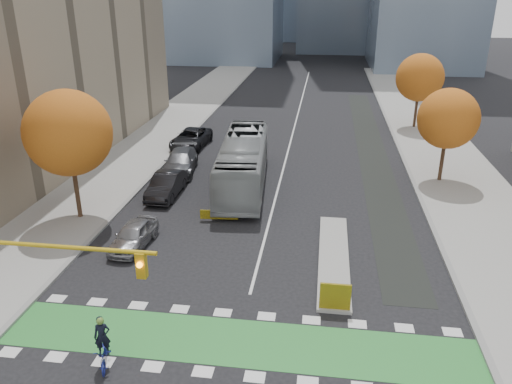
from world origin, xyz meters
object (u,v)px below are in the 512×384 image
(tree_east_far, at_px, (420,78))
(parked_car_c, at_px, (180,162))
(tree_east_near, at_px, (448,119))
(bus, at_px, (243,162))
(hazard_board, at_px, (335,296))
(parked_car_a, at_px, (133,235))
(parked_car_b, at_px, (166,185))
(traffic_signal_west, at_px, (14,269))
(cyclist, at_px, (104,349))
(parked_car_d, at_px, (191,138))
(tree_west, at_px, (68,133))

(tree_east_far, bearing_deg, parked_car_c, -141.08)
(tree_east_near, height_order, bus, tree_east_near)
(hazard_board, xyz_separation_m, parked_car_c, (-12.08, 17.19, 0.04))
(tree_east_far, distance_m, parked_car_c, 26.81)
(parked_car_a, xyz_separation_m, parked_car_b, (-0.43, 7.49, 0.11))
(traffic_signal_west, relative_size, parked_car_a, 2.04)
(hazard_board, distance_m, parked_car_b, 16.87)
(cyclist, height_order, parked_car_d, cyclist)
(tree_east_far, bearing_deg, parked_car_d, -155.38)
(tree_east_far, bearing_deg, traffic_signal_west, -117.95)
(tree_east_far, bearing_deg, parked_car_b, -133.02)
(tree_west, relative_size, cyclist, 3.80)
(cyclist, bearing_deg, tree_east_far, 46.38)
(cyclist, distance_m, parked_car_c, 22.12)
(traffic_signal_west, xyz_separation_m, parked_car_d, (-1.07, 28.66, -3.22))
(bus, relative_size, parked_car_c, 2.28)
(hazard_board, height_order, tree_west, tree_west)
(hazard_board, xyz_separation_m, tree_east_far, (8.50, 33.80, 4.44))
(parked_car_c, bearing_deg, parked_car_d, 90.73)
(tree_east_far, distance_m, cyclist, 42.47)
(cyclist, xyz_separation_m, bus, (2.24, 19.59, 1.11))
(parked_car_c, relative_size, parked_car_d, 0.98)
(tree_east_near, bearing_deg, tree_east_far, 88.21)
(tree_east_far, bearing_deg, bus, -128.65)
(tree_west, height_order, tree_east_near, tree_west)
(bus, bearing_deg, parked_car_b, -156.47)
(parked_car_c, height_order, parked_car_d, parked_car_c)
(bus, bearing_deg, parked_car_c, 152.55)
(tree_east_near, relative_size, cyclist, 3.27)
(tree_east_far, relative_size, parked_car_c, 1.33)
(hazard_board, xyz_separation_m, bus, (-6.62, 14.89, 1.03))
(tree_east_near, height_order, cyclist, tree_east_near)
(tree_east_near, xyz_separation_m, tree_east_far, (0.50, 16.00, 0.38))
(bus, relative_size, parked_car_b, 2.64)
(tree_east_near, relative_size, parked_car_b, 1.43)
(tree_east_far, relative_size, bus, 0.58)
(traffic_signal_west, xyz_separation_m, bus, (5.31, 19.61, -2.21))
(tree_west, relative_size, traffic_signal_west, 0.96)
(cyclist, bearing_deg, tree_west, 100.40)
(tree_west, xyz_separation_m, traffic_signal_west, (4.07, -12.51, -1.58))
(hazard_board, distance_m, traffic_signal_west, 13.23)
(cyclist, bearing_deg, parked_car_d, 78.88)
(bus, height_order, parked_car_d, bus)
(tree_east_far, xyz_separation_m, bus, (-15.12, -18.91, -3.41))
(cyclist, relative_size, bus, 0.17)
(tree_east_far, xyz_separation_m, parked_car_b, (-20.17, -21.61, -4.42))
(cyclist, bearing_deg, hazard_board, 8.60)
(tree_west, bearing_deg, hazard_board, -25.99)
(cyclist, distance_m, bus, 19.75)
(cyclist, bearing_deg, bus, 64.13)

